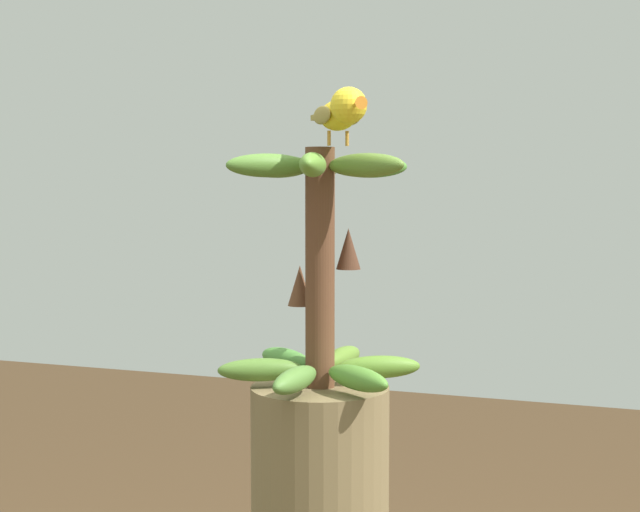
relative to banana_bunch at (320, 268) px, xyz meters
The scene contains 2 objects.
banana_bunch is the anchor object (origin of this frame).
perched_bird 0.23m from the banana_bunch, 46.65° to the left, with size 0.14×0.13×0.08m.
Camera 1 is at (1.25, 0.45, 1.22)m, focal length 52.12 mm.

